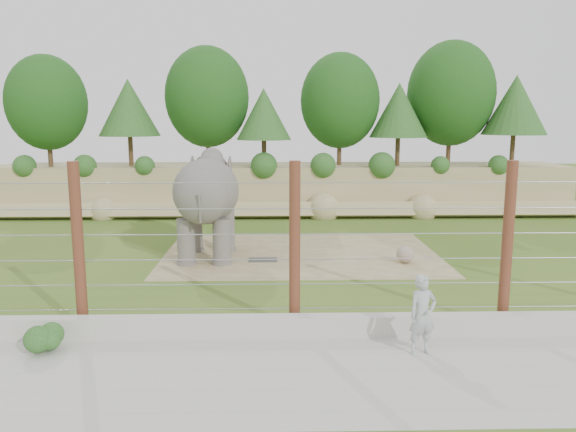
{
  "coord_description": "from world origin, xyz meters",
  "views": [
    {
      "loc": [
        -0.46,
        -17.23,
        4.94
      ],
      "look_at": [
        0.0,
        2.0,
        1.6
      ],
      "focal_mm": 35.0,
      "sensor_mm": 36.0,
      "label": 1
    }
  ],
  "objects_px": {
    "stone_ball": "(405,254)",
    "zookeeper": "(422,315)",
    "barrier_fence": "(295,247)",
    "elephant": "(207,206)"
  },
  "relations": [
    {
      "from": "elephant",
      "to": "stone_ball",
      "type": "xyz_separation_m",
      "value": [
        6.92,
        -1.0,
        -1.55
      ]
    },
    {
      "from": "barrier_fence",
      "to": "stone_ball",
      "type": "bearing_deg",
      "value": 56.16
    },
    {
      "from": "elephant",
      "to": "stone_ball",
      "type": "distance_m",
      "value": 7.16
    },
    {
      "from": "barrier_fence",
      "to": "zookeeper",
      "type": "xyz_separation_m",
      "value": [
        2.64,
        -1.55,
        -1.12
      ]
    },
    {
      "from": "zookeeper",
      "to": "elephant",
      "type": "bearing_deg",
      "value": 105.05
    },
    {
      "from": "stone_ball",
      "to": "zookeeper",
      "type": "xyz_separation_m",
      "value": [
        -1.4,
        -7.57,
        0.55
      ]
    },
    {
      "from": "elephant",
      "to": "zookeeper",
      "type": "bearing_deg",
      "value": -57.34
    },
    {
      "from": "stone_ball",
      "to": "barrier_fence",
      "type": "bearing_deg",
      "value": -123.84
    },
    {
      "from": "stone_ball",
      "to": "barrier_fence",
      "type": "relative_size",
      "value": 0.03
    },
    {
      "from": "elephant",
      "to": "barrier_fence",
      "type": "relative_size",
      "value": 0.23
    }
  ]
}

